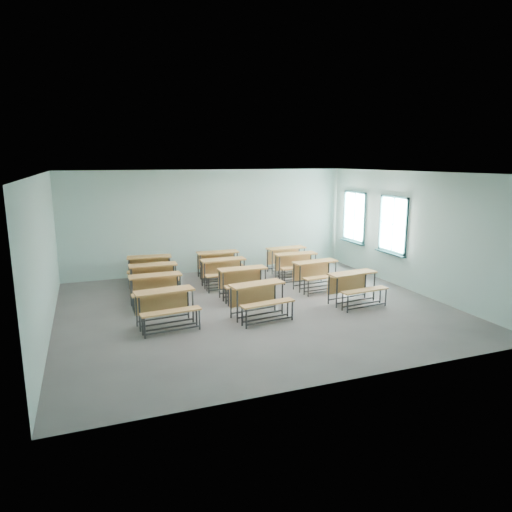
# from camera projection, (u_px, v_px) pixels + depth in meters

# --- Properties ---
(room) EXTENTS (9.04, 8.04, 3.24)m
(room) POSITION_uv_depth(u_px,v_px,m) (258.00, 242.00, 10.71)
(room) COLOR slate
(room) RESTS_ON ground
(desk_unit_r0c0) EXTENTS (1.32, 0.95, 0.78)m
(desk_unit_r0c0) POSITION_uv_depth(u_px,v_px,m) (166.00, 303.00, 9.62)
(desk_unit_r0c0) COLOR #CB8D49
(desk_unit_r0c0) RESTS_ON ground
(desk_unit_r0c1) EXTENTS (1.34, 0.99, 0.78)m
(desk_unit_r0c1) POSITION_uv_depth(u_px,v_px,m) (259.00, 295.00, 10.17)
(desk_unit_r0c1) COLOR #CB8D49
(desk_unit_r0c1) RESTS_ON ground
(desk_unit_r0c2) EXTENTS (1.32, 0.96, 0.78)m
(desk_unit_r0c2) POSITION_uv_depth(u_px,v_px,m) (355.00, 283.00, 11.16)
(desk_unit_r0c2) COLOR #CB8D49
(desk_unit_r0c2) RESTS_ON ground
(desk_unit_r1c0) EXTENTS (1.25, 0.84, 0.78)m
(desk_unit_r1c0) POSITION_uv_depth(u_px,v_px,m) (156.00, 286.00, 10.92)
(desk_unit_r1c0) COLOR #CB8D49
(desk_unit_r1c0) RESTS_ON ground
(desk_unit_r1c1) EXTENTS (1.25, 0.84, 0.78)m
(desk_unit_r1c1) POSITION_uv_depth(u_px,v_px,m) (244.00, 279.00, 11.61)
(desk_unit_r1c1) COLOR #CB8D49
(desk_unit_r1c1) RESTS_ON ground
(desk_unit_r1c2) EXTENTS (1.31, 0.94, 0.78)m
(desk_unit_r1c2) POSITION_uv_depth(u_px,v_px,m) (317.00, 271.00, 12.42)
(desk_unit_r1c2) COLOR #CB8D49
(desk_unit_r1c2) RESTS_ON ground
(desk_unit_r2c0) EXTENTS (1.26, 0.86, 0.78)m
(desk_unit_r2c0) POSITION_uv_depth(u_px,v_px,m) (154.00, 275.00, 12.03)
(desk_unit_r2c0) COLOR #CB8D49
(desk_unit_r2c0) RESTS_ON ground
(desk_unit_r2c1) EXTENTS (1.25, 0.85, 0.78)m
(desk_unit_r2c1) POSITION_uv_depth(u_px,v_px,m) (224.00, 269.00, 12.68)
(desk_unit_r2c1) COLOR #CB8D49
(desk_unit_r2c1) RESTS_ON ground
(desk_unit_r2c2) EXTENTS (1.29, 0.91, 0.78)m
(desk_unit_r2c2) POSITION_uv_depth(u_px,v_px,m) (297.00, 262.00, 13.47)
(desk_unit_r2c2) COLOR #CB8D49
(desk_unit_r2c2) RESTS_ON ground
(desk_unit_r3c0) EXTENTS (1.33, 0.97, 0.78)m
(desk_unit_r3c0) POSITION_uv_depth(u_px,v_px,m) (150.00, 266.00, 13.06)
(desk_unit_r3c0) COLOR #CB8D49
(desk_unit_r3c0) RESTS_ON ground
(desk_unit_r3c1) EXTENTS (1.27, 0.87, 0.78)m
(desk_unit_r3c1) POSITION_uv_depth(u_px,v_px,m) (219.00, 261.00, 13.71)
(desk_unit_r3c1) COLOR #CB8D49
(desk_unit_r3c1) RESTS_ON ground
(desk_unit_r3c2) EXTENTS (1.30, 0.91, 0.78)m
(desk_unit_r3c2) POSITION_uv_depth(u_px,v_px,m) (288.00, 256.00, 14.37)
(desk_unit_r3c2) COLOR #CB8D49
(desk_unit_r3c2) RESTS_ON ground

